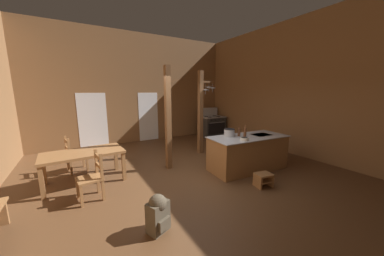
% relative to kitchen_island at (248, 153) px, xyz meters
% --- Properties ---
extents(ground_plane, '(8.69, 9.36, 0.10)m').
position_rel_kitchen_island_xyz_m(ground_plane, '(-1.62, 0.34, -0.51)').
color(ground_plane, brown).
extents(wall_back, '(8.69, 0.14, 4.42)m').
position_rel_kitchen_island_xyz_m(wall_back, '(-1.62, 4.69, 1.75)').
color(wall_back, brown).
rests_on(wall_back, ground_plane).
extents(wall_right, '(0.14, 9.36, 4.42)m').
position_rel_kitchen_island_xyz_m(wall_right, '(2.40, 0.34, 1.75)').
color(wall_right, brown).
rests_on(wall_right, ground_plane).
extents(glazed_door_back_left, '(1.00, 0.01, 2.05)m').
position_rel_kitchen_island_xyz_m(glazed_door_back_left, '(-3.40, 4.61, 0.57)').
color(glazed_door_back_left, white).
rests_on(glazed_door_back_left, ground_plane).
extents(glazed_panel_back_right, '(0.84, 0.01, 2.05)m').
position_rel_kitchen_island_xyz_m(glazed_panel_back_right, '(-1.23, 4.61, 0.57)').
color(glazed_panel_back_right, white).
rests_on(glazed_panel_back_right, ground_plane).
extents(kitchen_island, '(2.22, 1.09, 0.92)m').
position_rel_kitchen_island_xyz_m(kitchen_island, '(0.00, 0.00, 0.00)').
color(kitchen_island, olive).
rests_on(kitchen_island, ground_plane).
extents(stove_range, '(1.14, 0.83, 1.32)m').
position_rel_kitchen_island_xyz_m(stove_range, '(1.62, 3.87, 0.02)').
color(stove_range, '#313131').
rests_on(stove_range, ground_plane).
extents(support_post_with_pot_rack, '(0.67, 0.22, 2.77)m').
position_rel_kitchen_island_xyz_m(support_post_with_pot_rack, '(-0.28, 1.90, 1.04)').
color(support_post_with_pot_rack, brown).
rests_on(support_post_with_pot_rack, ground_plane).
extents(support_post_center, '(0.14, 0.14, 2.77)m').
position_rel_kitchen_island_xyz_m(support_post_center, '(-1.83, 1.15, 0.93)').
color(support_post_center, brown).
rests_on(support_post_center, ground_plane).
extents(step_stool, '(0.40, 0.34, 0.30)m').
position_rel_kitchen_island_xyz_m(step_stool, '(-0.46, -0.94, -0.28)').
color(step_stool, olive).
rests_on(step_stool, ground_plane).
extents(dining_table, '(1.75, 0.99, 0.74)m').
position_rel_kitchen_island_xyz_m(dining_table, '(-3.89, 1.33, 0.19)').
color(dining_table, olive).
rests_on(dining_table, ground_plane).
extents(ladderback_chair_near_window, '(0.50, 0.50, 0.95)m').
position_rel_kitchen_island_xyz_m(ladderback_chair_near_window, '(-3.79, 0.42, -0.01)').
color(ladderback_chair_near_window, olive).
rests_on(ladderback_chair_near_window, ground_plane).
extents(ladderback_chair_by_post, '(0.52, 0.52, 0.95)m').
position_rel_kitchen_island_xyz_m(ladderback_chair_by_post, '(-4.08, 2.21, -0.01)').
color(ladderback_chair_by_post, olive).
rests_on(ladderback_chair_by_post, ground_plane).
extents(backpack, '(0.38, 0.37, 0.60)m').
position_rel_kitchen_island_xyz_m(backpack, '(-3.03, -1.13, -0.14)').
color(backpack, '#4C4233').
rests_on(backpack, ground_plane).
extents(stockpot_on_counter, '(0.35, 0.29, 0.20)m').
position_rel_kitchen_island_xyz_m(stockpot_on_counter, '(-0.45, 0.26, 0.56)').
color(stockpot_on_counter, '#A8AAB2').
rests_on(stockpot_on_counter, kitchen_island).
extents(mixing_bowl_on_counter, '(0.20, 0.20, 0.07)m').
position_rel_kitchen_island_xyz_m(mixing_bowl_on_counter, '(-0.43, -0.28, 0.49)').
color(mixing_bowl_on_counter, silver).
rests_on(mixing_bowl_on_counter, kitchen_island).
extents(bottle_tall_on_counter, '(0.07, 0.07, 0.28)m').
position_rel_kitchen_island_xyz_m(bottle_tall_on_counter, '(-0.22, 0.14, 0.57)').
color(bottle_tall_on_counter, '#56331E').
rests_on(bottle_tall_on_counter, kitchen_island).
extents(bottle_short_on_counter, '(0.07, 0.07, 0.34)m').
position_rel_kitchen_island_xyz_m(bottle_short_on_counter, '(-0.20, -0.06, 0.60)').
color(bottle_short_on_counter, '#56331E').
rests_on(bottle_short_on_counter, kitchen_island).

